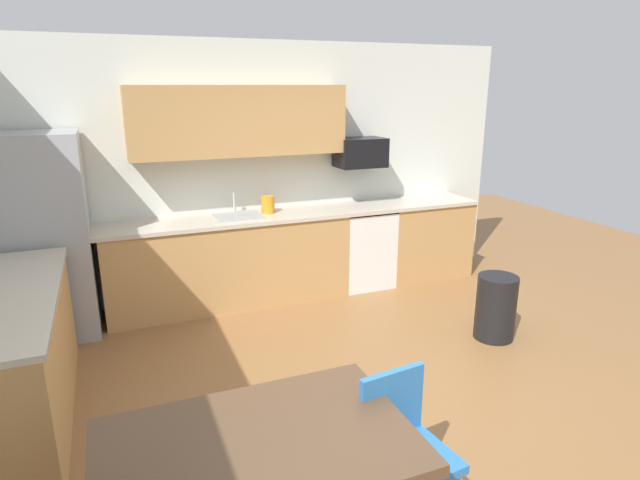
{
  "coord_description": "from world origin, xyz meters",
  "views": [
    {
      "loc": [
        -1.6,
        -2.94,
        2.25
      ],
      "look_at": [
        0.0,
        1.0,
        1.0
      ],
      "focal_mm": 29.71,
      "sensor_mm": 36.0,
      "label": 1
    }
  ],
  "objects": [
    {
      "name": "refrigerator",
      "position": [
        -2.18,
        2.22,
        0.93
      ],
      "size": [
        0.76,
        0.7,
        1.86
      ],
      "primitive_type": "cube",
      "color": "#9EA0A5",
      "rests_on": "ground"
    },
    {
      "name": "upper_cabinets_back",
      "position": [
        -0.3,
        2.43,
        1.9
      ],
      "size": [
        2.2,
        0.34,
        0.7
      ],
      "primitive_type": "cube",
      "color": "tan"
    },
    {
      "name": "microwave",
      "position": [
        1.05,
        2.4,
        1.52
      ],
      "size": [
        0.54,
        0.36,
        0.32
      ],
      "primitive_type": "cube",
      "color": "black"
    },
    {
      "name": "cabinet_run_left",
      "position": [
        -2.3,
        0.8,
        0.45
      ],
      "size": [
        0.6,
        2.0,
        0.9
      ],
      "primitive_type": "cube",
      "color": "tan",
      "rests_on": "ground"
    },
    {
      "name": "oven_range",
      "position": [
        1.05,
        2.3,
        0.46
      ],
      "size": [
        0.6,
        0.6,
        0.91
      ],
      "color": "white",
      "rests_on": "ground"
    },
    {
      "name": "wall_back",
      "position": [
        0.0,
        2.65,
        1.35
      ],
      "size": [
        5.8,
        0.1,
        2.7
      ],
      "primitive_type": "cube",
      "color": "silver",
      "rests_on": "ground"
    },
    {
      "name": "countertop_left",
      "position": [
        -2.3,
        0.8,
        0.92
      ],
      "size": [
        0.64,
        2.0,
        0.04
      ],
      "primitive_type": "cube",
      "color": "beige",
      "rests_on": "cabinet_run_left"
    },
    {
      "name": "cabinet_run_back",
      "position": [
        -0.5,
        2.3,
        0.45
      ],
      "size": [
        2.5,
        0.6,
        0.9
      ],
      "primitive_type": "cube",
      "color": "tan",
      "rests_on": "ground"
    },
    {
      "name": "cabinet_run_back_right",
      "position": [
        1.88,
        2.3,
        0.45
      ],
      "size": [
        1.05,
        0.6,
        0.9
      ],
      "primitive_type": "cube",
      "color": "tan",
      "rests_on": "ground"
    },
    {
      "name": "trash_bin",
      "position": [
        1.56,
        0.59,
        0.3
      ],
      "size": [
        0.36,
        0.36,
        0.6
      ],
      "primitive_type": "cylinder",
      "color": "black",
      "rests_on": "ground"
    },
    {
      "name": "sink_basin",
      "position": [
        -0.38,
        2.3,
        0.88
      ],
      "size": [
        0.48,
        0.4,
        0.14
      ],
      "primitive_type": "cube",
      "color": "#A5A8AD",
      "rests_on": "countertop_back"
    },
    {
      "name": "kettle",
      "position": [
        -0.05,
        2.35,
        1.02
      ],
      "size": [
        0.14,
        0.14,
        0.2
      ],
      "primitive_type": "cylinder",
      "color": "orange",
      "rests_on": "countertop_back"
    },
    {
      "name": "dining_table",
      "position": [
        -1.11,
        -0.99,
        0.68
      ],
      "size": [
        1.4,
        0.9,
        0.74
      ],
      "color": "brown",
      "rests_on": "ground"
    },
    {
      "name": "countertop_back",
      "position": [
        0.0,
        2.3,
        0.92
      ],
      "size": [
        4.8,
        0.64,
        0.04
      ],
      "primitive_type": "cube",
      "color": "beige",
      "rests_on": "cabinet_run_back"
    },
    {
      "name": "sink_faucet",
      "position": [
        -0.38,
        2.48,
        1.04
      ],
      "size": [
        0.02,
        0.02,
        0.24
      ],
      "primitive_type": "cylinder",
      "color": "#B2B5BA",
      "rests_on": "countertop_back"
    },
    {
      "name": "ground_plane",
      "position": [
        0.0,
        0.0,
        0.0
      ],
      "size": [
        12.0,
        12.0,
        0.0
      ],
      "primitive_type": "plane",
      "color": "olive"
    },
    {
      "name": "chair_near_table",
      "position": [
        -0.34,
        -0.97,
        0.5
      ],
      "size": [
        0.44,
        0.44,
        0.85
      ],
      "color": "#2D72B7",
      "rests_on": "ground"
    }
  ]
}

